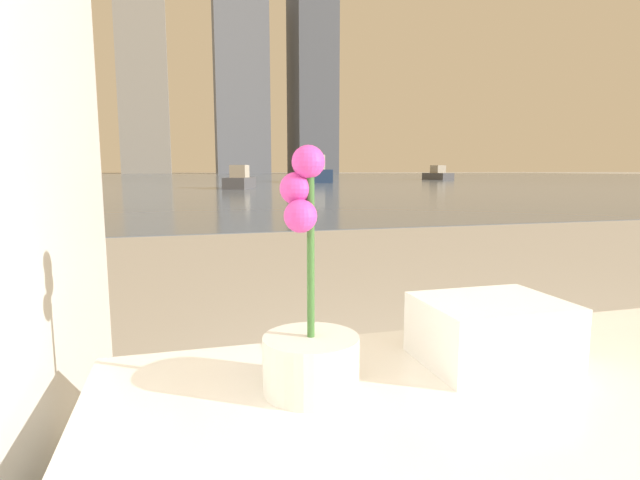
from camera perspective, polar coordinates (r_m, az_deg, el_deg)
potted_orchid at (r=0.83m, az=-1.19°, el=-11.00°), size 0.16×0.16×0.40m
towel_stack at (r=1.01m, az=18.93°, el=-9.81°), size 0.26×0.21×0.12m
harbor_water at (r=62.02m, az=-14.98°, el=6.96°), size 180.00×110.00×0.01m
harbor_boat_1 at (r=45.93m, az=13.30°, el=7.29°), size 1.43×3.44×1.26m
harbor_boat_3 at (r=35.69m, az=-0.69°, el=7.71°), size 2.26×5.24×1.91m
harbor_boat_4 at (r=24.09m, az=-9.16°, el=6.77°), size 1.88×3.10×1.10m
skyline_tower_1 at (r=121.49m, az=-28.43°, el=13.31°), size 7.91×11.34×28.05m
skyline_tower_3 at (r=123.19m, az=-9.13°, el=23.20°), size 12.06×7.34×66.59m
skyline_tower_4 at (r=123.57m, az=-0.93°, el=17.35°), size 9.37×13.63×41.75m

